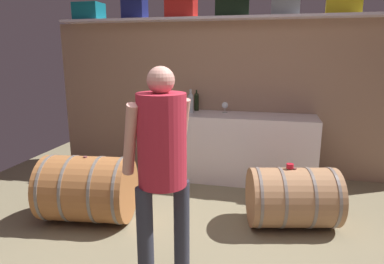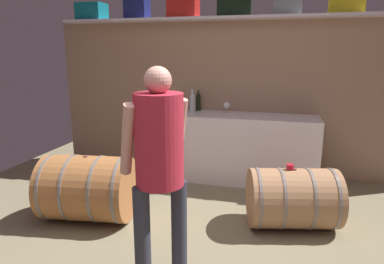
# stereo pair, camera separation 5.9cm
# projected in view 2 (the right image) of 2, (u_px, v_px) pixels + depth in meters

# --- Properties ---
(ground_plane) EXTENTS (6.14, 8.35, 0.02)m
(ground_plane) POSITION_uv_depth(u_px,v_px,m) (199.00, 242.00, 3.00)
(ground_plane) COLOR #7F7559
(back_wall_panel) EXTENTS (4.94, 0.10, 2.01)m
(back_wall_panel) POSITION_uv_depth(u_px,v_px,m) (232.00, 99.00, 4.58)
(back_wall_panel) COLOR #A17D64
(back_wall_panel) RESTS_ON ground
(high_shelf_board) EXTENTS (4.54, 0.40, 0.03)m
(high_shelf_board) POSITION_uv_depth(u_px,v_px,m) (233.00, 18.00, 4.21)
(high_shelf_board) COLOR silver
(high_shelf_board) RESTS_ON back_wall_panel
(toolcase_teal) EXTENTS (0.36, 0.29, 0.23)m
(toolcase_teal) POSITION_uv_depth(u_px,v_px,m) (92.00, 12.00, 4.65)
(toolcase_teal) COLOR #107181
(toolcase_teal) RESTS_ON high_shelf_board
(toolcase_navy) EXTENTS (0.30, 0.26, 0.30)m
(toolcase_navy) POSITION_uv_depth(u_px,v_px,m) (137.00, 7.00, 4.48)
(toolcase_navy) COLOR navy
(toolcase_navy) RESTS_ON high_shelf_board
(toolcase_red) EXTENTS (0.37, 0.28, 0.35)m
(toolcase_red) POSITION_uv_depth(u_px,v_px,m) (183.00, 4.00, 4.32)
(toolcase_red) COLOR red
(toolcase_red) RESTS_ON high_shelf_board
(toolcase_black) EXTENTS (0.42, 0.32, 0.28)m
(toolcase_black) POSITION_uv_depth(u_px,v_px,m) (234.00, 5.00, 4.17)
(toolcase_black) COLOR black
(toolcase_black) RESTS_ON high_shelf_board
(toolcase_grey) EXTENTS (0.33, 0.23, 0.32)m
(toolcase_grey) POSITION_uv_depth(u_px,v_px,m) (288.00, 1.00, 4.01)
(toolcase_grey) COLOR gray
(toolcase_grey) RESTS_ON high_shelf_board
(toolcase_yellow) EXTENTS (0.39, 0.21, 0.30)m
(toolcase_yellow) POSITION_uv_depth(u_px,v_px,m) (347.00, 0.00, 3.85)
(toolcase_yellow) COLOR yellow
(toolcase_yellow) RESTS_ON high_shelf_board
(work_cabinet) EXTENTS (1.80, 0.57, 0.85)m
(work_cabinet) POSITION_uv_depth(u_px,v_px,m) (244.00, 148.00, 4.34)
(work_cabinet) COLOR white
(work_cabinet) RESTS_ON ground
(wine_bottle_clear) EXTENTS (0.08, 0.08, 0.30)m
(wine_bottle_clear) POSITION_uv_depth(u_px,v_px,m) (192.00, 102.00, 4.43)
(wine_bottle_clear) COLOR #B4BEC1
(wine_bottle_clear) RESTS_ON work_cabinet
(wine_bottle_dark) EXTENTS (0.06, 0.06, 0.28)m
(wine_bottle_dark) POSITION_uv_depth(u_px,v_px,m) (198.00, 101.00, 4.56)
(wine_bottle_dark) COLOR black
(wine_bottle_dark) RESTS_ON work_cabinet
(wine_glass) EXTENTS (0.08, 0.08, 0.14)m
(wine_glass) POSITION_uv_depth(u_px,v_px,m) (227.00, 106.00, 4.39)
(wine_glass) COLOR white
(wine_glass) RESTS_ON work_cabinet
(wine_barrel_near) EXTENTS (0.91, 0.73, 0.58)m
(wine_barrel_near) POSITION_uv_depth(u_px,v_px,m) (293.00, 198.00, 3.19)
(wine_barrel_near) COLOR #A77751
(wine_barrel_near) RESTS_ON ground
(wine_barrel_far) EXTENTS (0.92, 0.74, 0.65)m
(wine_barrel_far) POSITION_uv_depth(u_px,v_px,m) (88.00, 188.00, 3.34)
(wine_barrel_far) COLOR #A76839
(wine_barrel_far) RESTS_ON ground
(tasting_cup) EXTENTS (0.07, 0.07, 0.04)m
(tasting_cup) POSITION_uv_depth(u_px,v_px,m) (290.00, 167.00, 3.13)
(tasting_cup) COLOR red
(tasting_cup) RESTS_ON wine_barrel_near
(winemaker_pouring) EXTENTS (0.48, 0.46, 1.54)m
(winemaker_pouring) POSITION_uv_depth(u_px,v_px,m) (159.00, 156.00, 2.27)
(winemaker_pouring) COLOR #2D2F3C
(winemaker_pouring) RESTS_ON ground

